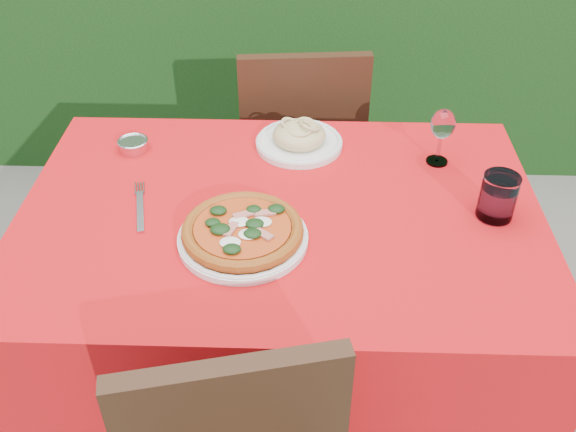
{
  "coord_description": "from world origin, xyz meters",
  "views": [
    {
      "loc": [
        0.06,
        -1.22,
        1.69
      ],
      "look_at": [
        0.02,
        -0.05,
        0.77
      ],
      "focal_mm": 40.0,
      "sensor_mm": 36.0,
      "label": 1
    }
  ],
  "objects_px": {
    "water_glass": "(498,199)",
    "wine_glass": "(443,126)",
    "pizza_plate": "(243,233)",
    "pasta_plate": "(299,138)",
    "steel_ramekin": "(133,146)",
    "fork": "(140,211)",
    "chair_far": "(301,148)"
  },
  "relations": [
    {
      "from": "chair_far",
      "to": "steel_ramekin",
      "type": "relative_size",
      "value": 11.65
    },
    {
      "from": "water_glass",
      "to": "fork",
      "type": "xyz_separation_m",
      "value": [
        -0.84,
        -0.01,
        -0.05
      ]
    },
    {
      "from": "steel_ramekin",
      "to": "water_glass",
      "type": "bearing_deg",
      "value": -15.96
    },
    {
      "from": "water_glass",
      "to": "wine_glass",
      "type": "xyz_separation_m",
      "value": [
        -0.1,
        0.23,
        0.06
      ]
    },
    {
      "from": "pizza_plate",
      "to": "water_glass",
      "type": "height_order",
      "value": "water_glass"
    },
    {
      "from": "chair_far",
      "to": "wine_glass",
      "type": "distance_m",
      "value": 0.67
    },
    {
      "from": "chair_far",
      "to": "pizza_plate",
      "type": "distance_m",
      "value": 0.83
    },
    {
      "from": "pizza_plate",
      "to": "pasta_plate",
      "type": "distance_m",
      "value": 0.43
    },
    {
      "from": "water_glass",
      "to": "steel_ramekin",
      "type": "relative_size",
      "value": 1.46
    },
    {
      "from": "wine_glass",
      "to": "fork",
      "type": "distance_m",
      "value": 0.79
    },
    {
      "from": "pizza_plate",
      "to": "steel_ramekin",
      "type": "bearing_deg",
      "value": 131.5
    },
    {
      "from": "pizza_plate",
      "to": "steel_ramekin",
      "type": "xyz_separation_m",
      "value": [
        -0.33,
        0.37,
        -0.01
      ]
    },
    {
      "from": "fork",
      "to": "water_glass",
      "type": "bearing_deg",
      "value": -12.05
    },
    {
      "from": "pizza_plate",
      "to": "fork",
      "type": "distance_m",
      "value": 0.27
    },
    {
      "from": "pizza_plate",
      "to": "water_glass",
      "type": "bearing_deg",
      "value": 10.83
    },
    {
      "from": "water_glass",
      "to": "wine_glass",
      "type": "relative_size",
      "value": 0.72
    },
    {
      "from": "pizza_plate",
      "to": "wine_glass",
      "type": "relative_size",
      "value": 1.89
    },
    {
      "from": "chair_far",
      "to": "water_glass",
      "type": "relative_size",
      "value": 7.96
    },
    {
      "from": "wine_glass",
      "to": "steel_ramekin",
      "type": "height_order",
      "value": "wine_glass"
    },
    {
      "from": "steel_ramekin",
      "to": "wine_glass",
      "type": "bearing_deg",
      "value": -2.34
    },
    {
      "from": "chair_far",
      "to": "fork",
      "type": "distance_m",
      "value": 0.81
    },
    {
      "from": "chair_far",
      "to": "water_glass",
      "type": "height_order",
      "value": "chair_far"
    },
    {
      "from": "chair_far",
      "to": "wine_glass",
      "type": "xyz_separation_m",
      "value": [
        0.37,
        -0.44,
        0.34
      ]
    },
    {
      "from": "pasta_plate",
      "to": "wine_glass",
      "type": "relative_size",
      "value": 1.53
    },
    {
      "from": "pasta_plate",
      "to": "steel_ramekin",
      "type": "bearing_deg",
      "value": -175.42
    },
    {
      "from": "wine_glass",
      "to": "fork",
      "type": "height_order",
      "value": "wine_glass"
    },
    {
      "from": "pasta_plate",
      "to": "fork",
      "type": "distance_m",
      "value": 0.49
    },
    {
      "from": "wine_glass",
      "to": "fork",
      "type": "xyz_separation_m",
      "value": [
        -0.74,
        -0.24,
        -0.11
      ]
    },
    {
      "from": "pizza_plate",
      "to": "water_glass",
      "type": "relative_size",
      "value": 2.62
    },
    {
      "from": "pizza_plate",
      "to": "fork",
      "type": "bearing_deg",
      "value": 158.9
    },
    {
      "from": "chair_far",
      "to": "pizza_plate",
      "type": "height_order",
      "value": "chair_far"
    },
    {
      "from": "chair_far",
      "to": "fork",
      "type": "xyz_separation_m",
      "value": [
        -0.38,
        -0.68,
        0.24
      ]
    }
  ]
}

